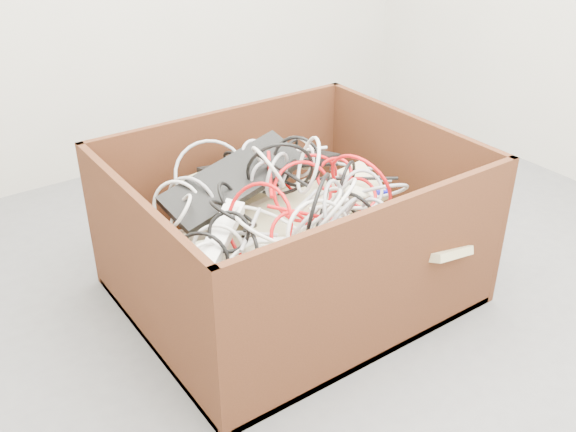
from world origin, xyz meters
TOP-DOWN VIEW (x-y plane):
  - ground at (0.00, 0.00)m, footprint 3.00×3.00m
  - cardboard_box at (-0.15, 0.15)m, footprint 1.10×0.92m
  - keyboard_pile at (-0.13, 0.17)m, footprint 1.00×0.91m
  - mice_scatter at (-0.16, 0.13)m, footprint 0.73×0.60m
  - power_strip_left at (-0.47, 0.06)m, footprint 0.29×0.25m
  - power_strip_right at (-0.28, -0.02)m, footprint 0.29×0.14m
  - vga_plug at (0.19, 0.07)m, footprint 0.05×0.05m
  - cable_tangle at (-0.21, 0.08)m, footprint 0.94×0.78m

SIDE VIEW (x-z plane):
  - ground at x=0.00m, z-range 0.00..0.00m
  - cardboard_box at x=-0.15m, z-range -0.13..0.42m
  - keyboard_pile at x=-0.13m, z-range 0.06..0.48m
  - power_strip_right at x=-0.28m, z-range 0.28..0.37m
  - vga_plug at x=0.19m, z-range 0.32..0.35m
  - mice_scatter at x=-0.16m, z-range 0.27..0.43m
  - power_strip_left at x=-0.47m, z-range 0.30..0.44m
  - cable_tangle at x=-0.21m, z-range 0.21..0.62m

